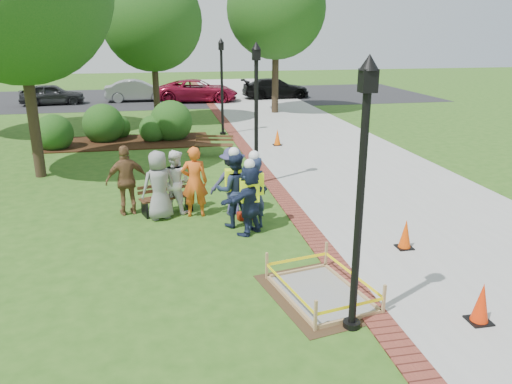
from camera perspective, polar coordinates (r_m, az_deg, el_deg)
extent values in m
plane|color=#285116|center=(10.71, -1.40, -7.21)|extent=(100.00, 100.00, 0.00)
cube|color=#9E9E99|center=(21.14, 7.45, 5.40)|extent=(6.00, 60.00, 0.02)
cube|color=maroon|center=(20.36, -1.31, 5.07)|extent=(0.50, 60.00, 0.03)
cube|color=#381E0F|center=(22.07, -14.52, 5.54)|extent=(7.00, 3.00, 0.05)
cube|color=black|center=(36.88, -8.64, 10.68)|extent=(36.00, 12.00, 0.01)
cube|color=#47331E|center=(9.27, 7.42, -11.60)|extent=(2.13, 2.59, 0.01)
cube|color=gray|center=(9.26, 7.42, -11.52)|extent=(1.54, 2.00, 0.04)
cube|color=tan|center=(9.25, 7.43, -11.41)|extent=(1.68, 2.15, 0.08)
cube|color=tan|center=(9.14, 7.49, -10.13)|extent=(1.71, 2.18, 0.55)
cube|color=yellow|center=(9.13, 7.50, -9.99)|extent=(1.65, 2.12, 0.06)
cube|color=#52371C|center=(13.19, -10.17, -0.58)|extent=(1.45, 0.81, 0.04)
cube|color=#52371C|center=(13.32, -10.53, 0.56)|extent=(1.33, 0.46, 0.22)
cube|color=black|center=(13.26, -10.11, -1.49)|extent=(1.34, 0.83, 0.41)
cube|color=brown|center=(18.99, -4.83, 5.39)|extent=(1.50, 0.76, 0.04)
cube|color=brown|center=(19.17, -4.75, 6.18)|extent=(1.40, 0.39, 0.23)
cube|color=black|center=(19.04, -4.81, 4.71)|extent=(1.38, 0.78, 0.42)
cube|color=black|center=(9.18, 24.09, -13.34)|extent=(0.36, 0.36, 0.05)
cone|color=red|center=(9.01, 24.38, -11.37)|extent=(0.29, 0.29, 0.67)
cube|color=black|center=(11.47, 16.57, -6.11)|extent=(0.34, 0.34, 0.05)
cone|color=#E04607|center=(11.34, 16.72, -4.55)|extent=(0.27, 0.27, 0.63)
cube|color=black|center=(20.83, 2.45, 5.38)|extent=(0.34, 0.34, 0.05)
cone|color=#FF5E08|center=(20.76, 2.46, 6.30)|extent=(0.27, 0.27, 0.63)
cube|color=maroon|center=(12.62, -1.24, -2.72)|extent=(0.42, 0.29, 0.19)
cylinder|color=black|center=(7.63, 11.67, -2.79)|extent=(0.12, 0.12, 3.80)
cube|color=black|center=(7.18, 12.69, 12.31)|extent=(0.22, 0.22, 0.32)
cone|color=black|center=(7.16, 12.83, 14.30)|extent=(0.28, 0.28, 0.22)
cylinder|color=black|center=(8.45, 10.87, -14.60)|extent=(0.28, 0.28, 0.10)
cylinder|color=black|center=(15.07, 0.03, 7.82)|extent=(0.12, 0.12, 3.80)
cube|color=black|center=(14.85, 0.03, 15.44)|extent=(0.22, 0.22, 0.32)
cone|color=black|center=(14.84, 0.03, 16.40)|extent=(0.28, 0.28, 0.22)
cylinder|color=black|center=(15.50, 0.02, 1.08)|extent=(0.28, 0.28, 0.10)
cylinder|color=black|center=(22.89, -3.90, 11.27)|extent=(0.12, 0.12, 3.80)
cube|color=black|center=(22.75, -4.01, 16.27)|extent=(0.22, 0.22, 0.32)
cone|color=black|center=(22.74, -4.03, 16.90)|extent=(0.28, 0.28, 0.22)
cylinder|color=black|center=(23.18, -3.81, 6.72)|extent=(0.28, 0.28, 0.10)
cylinder|color=#3D2D1E|center=(17.37, -24.30, 9.18)|extent=(0.34, 0.34, 4.74)
cylinder|color=#3D2D1E|center=(26.15, -11.39, 12.17)|extent=(0.31, 0.31, 4.14)
sphere|color=#144714|center=(26.04, -11.81, 18.65)|extent=(4.87, 4.87, 4.87)
cylinder|color=#3D2D1E|center=(29.17, 2.22, 13.62)|extent=(0.38, 0.38, 4.71)
sphere|color=#144714|center=(29.11, 2.31, 20.24)|extent=(5.46, 5.46, 5.46)
sphere|color=#144714|center=(21.77, -21.90, 4.59)|extent=(1.52, 1.52, 1.52)
sphere|color=#144714|center=(22.65, -16.91, 5.59)|extent=(1.74, 1.74, 1.74)
sphere|color=#144714|center=(22.17, -11.61, 5.74)|extent=(1.20, 1.20, 1.20)
sphere|color=#144714|center=(22.40, -9.56, 5.98)|extent=(1.83, 1.83, 1.83)
sphere|color=#144714|center=(23.24, -15.38, 6.02)|extent=(1.08, 1.08, 1.08)
imported|color=gray|center=(12.68, -11.04, 0.76)|extent=(0.65, 0.54, 1.75)
imported|color=#E5591A|center=(12.69, -7.04, 1.15)|extent=(0.61, 0.42, 1.82)
imported|color=white|center=(13.10, -9.20, 1.20)|extent=(0.63, 0.59, 1.66)
imported|color=brown|center=(13.15, -14.53, 1.29)|extent=(0.65, 0.50, 1.82)
imported|color=navy|center=(12.75, -2.70, 1.20)|extent=(0.57, 0.37, 1.76)
imported|color=#16223B|center=(11.52, -0.73, -0.91)|extent=(0.63, 0.60, 1.66)
cube|color=#D8FF15|center=(11.45, -0.74, 0.21)|extent=(0.42, 0.26, 0.52)
sphere|color=white|center=(11.28, -0.75, 3.20)|extent=(0.25, 0.25, 0.25)
imported|color=#152038|center=(11.79, -0.22, -0.16)|extent=(0.68, 0.61, 1.78)
cube|color=#D8FF15|center=(11.71, -0.22, 1.01)|extent=(0.42, 0.26, 0.52)
sphere|color=white|center=(11.54, -0.22, 4.15)|extent=(0.25, 0.25, 0.25)
imported|color=#1B1C47|center=(11.96, -2.49, 0.20)|extent=(0.59, 0.38, 1.81)
cube|color=#D8FF15|center=(11.89, -2.51, 1.38)|extent=(0.42, 0.26, 0.52)
sphere|color=white|center=(11.71, -2.55, 4.55)|extent=(0.25, 0.25, 0.25)
imported|color=#2A2A2D|center=(35.17, -22.15, 9.22)|extent=(2.46, 4.66, 1.46)
imported|color=gray|center=(35.22, -13.27, 10.07)|extent=(2.26, 4.83, 1.55)
imported|color=maroon|center=(34.28, -6.62, 10.21)|extent=(2.68, 5.13, 1.60)
imported|color=black|center=(35.94, 2.26, 10.67)|extent=(2.14, 4.64, 1.49)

